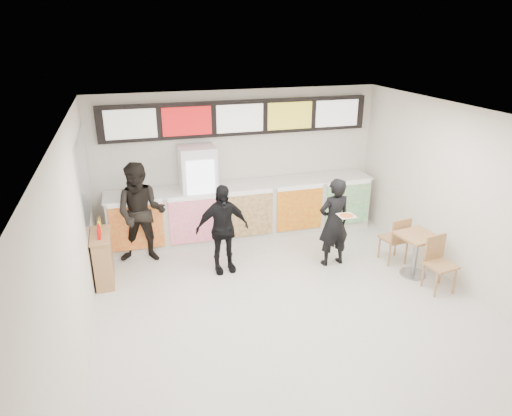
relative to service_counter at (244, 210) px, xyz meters
name	(u,v)px	position (x,y,z in m)	size (l,w,h in m)	color
floor	(296,316)	(0.00, -3.09, -0.57)	(7.00, 7.00, 0.00)	beige
ceiling	(304,121)	(0.00, -3.09, 2.43)	(7.00, 7.00, 0.00)	white
wall_back	(239,162)	(0.00, 0.41, 0.93)	(6.00, 6.00, 0.00)	silver
wall_left	(75,254)	(-3.00, -3.09, 0.93)	(7.00, 7.00, 0.00)	silver
wall_right	(476,206)	(3.00, -3.09, 0.93)	(7.00, 7.00, 0.00)	silver
service_counter	(244,210)	(0.00, 0.00, 0.00)	(5.56, 0.77, 1.14)	silver
menu_board	(239,118)	(0.00, 0.32, 1.88)	(5.50, 0.14, 0.70)	black
drinks_fridge	(199,195)	(-0.93, 0.02, 0.43)	(0.70, 0.67, 2.00)	white
mirror_panel	(84,178)	(-2.99, -0.64, 1.18)	(0.01, 2.00, 1.50)	#B2B7BF
customer_main	(334,222)	(1.24, -1.68, 0.27)	(0.61, 0.40, 1.68)	black
customer_left	(141,213)	(-2.11, -0.54, 0.38)	(0.93, 0.72, 1.91)	black
customer_mid	(222,229)	(-0.76, -1.36, 0.25)	(0.96, 0.40, 1.64)	black
pizza_slice	(346,215)	(1.24, -2.13, 0.58)	(0.36, 0.36, 0.02)	beige
cafe_table	(416,247)	(2.47, -2.47, -0.03)	(0.71, 1.63, 0.93)	tan
condiment_ledge	(103,258)	(-2.82, -1.18, -0.11)	(0.33, 0.81, 1.08)	tan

